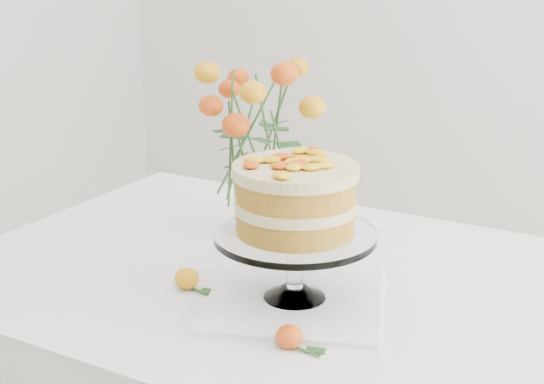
# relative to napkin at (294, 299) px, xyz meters

# --- Properties ---
(table) EXTENTS (1.43, 0.93, 0.76)m
(table) POSITION_rel_napkin_xyz_m (-0.03, 0.11, -0.09)
(table) COLOR tan
(table) RESTS_ON ground
(napkin) EXTENTS (0.41, 0.41, 0.01)m
(napkin) POSITION_rel_napkin_xyz_m (0.00, 0.00, 0.00)
(napkin) COLOR white
(napkin) RESTS_ON table
(cake_stand) EXTENTS (0.29, 0.29, 0.26)m
(cake_stand) POSITION_rel_napkin_xyz_m (0.00, -0.00, 0.18)
(cake_stand) COLOR white
(cake_stand) RESTS_ON napkin
(rose_vase) EXTENTS (0.34, 0.34, 0.42)m
(rose_vase) POSITION_rel_napkin_xyz_m (-0.24, 0.26, 0.24)
(rose_vase) COLOR white
(rose_vase) RESTS_ON table
(loose_rose_near) EXTENTS (0.09, 0.05, 0.04)m
(loose_rose_near) POSITION_rel_napkin_xyz_m (-0.21, -0.05, 0.01)
(loose_rose_near) COLOR orange
(loose_rose_near) RESTS_ON table
(loose_rose_far) EXTENTS (0.08, 0.05, 0.04)m
(loose_rose_far) POSITION_rel_napkin_xyz_m (0.07, -0.15, 0.01)
(loose_rose_far) COLOR red
(loose_rose_far) RESTS_ON table
(stray_petal_a) EXTENTS (0.03, 0.02, 0.00)m
(stray_petal_a) POSITION_rel_napkin_xyz_m (-0.15, 0.01, -0.00)
(stray_petal_a) COLOR #EEB10F
(stray_petal_a) RESTS_ON table
(stray_petal_b) EXTENTS (0.03, 0.02, 0.00)m
(stray_petal_b) POSITION_rel_napkin_xyz_m (-0.05, -0.03, -0.00)
(stray_petal_b) COLOR #EEB10F
(stray_petal_b) RESTS_ON table
(stray_petal_c) EXTENTS (0.03, 0.02, 0.00)m
(stray_petal_c) POSITION_rel_napkin_xyz_m (-0.01, -0.07, -0.00)
(stray_petal_c) COLOR #EEB10F
(stray_petal_c) RESTS_ON table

